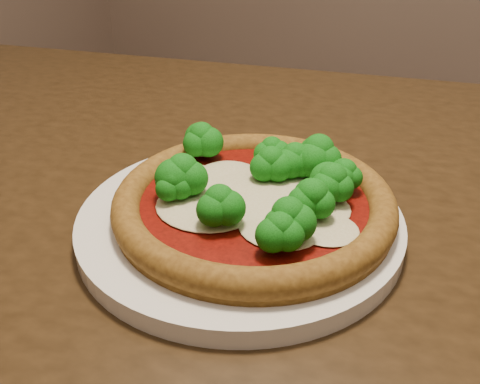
% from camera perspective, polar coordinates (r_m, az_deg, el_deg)
% --- Properties ---
extents(dining_table, '(1.43, 1.08, 0.75)m').
position_cam_1_polar(dining_table, '(0.60, 2.96, -8.24)').
color(dining_table, black).
rests_on(dining_table, floor).
extents(plate, '(0.30, 0.30, 0.02)m').
position_cam_1_polar(plate, '(0.50, 0.00, -3.08)').
color(plate, silver).
rests_on(plate, dining_table).
extents(pizza, '(0.26, 0.26, 0.06)m').
position_cam_1_polar(pizza, '(0.48, 1.88, -0.35)').
color(pizza, brown).
rests_on(pizza, plate).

